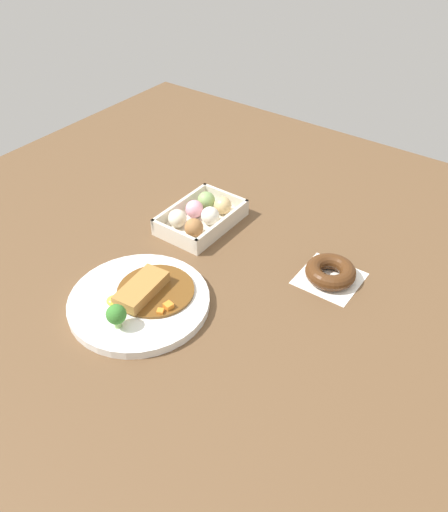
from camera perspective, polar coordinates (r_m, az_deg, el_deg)
name	(u,v)px	position (r m, az deg, el deg)	size (l,w,h in m)	color
ground_plane	(201,273)	(1.13, -2.46, -1.89)	(1.60, 1.60, 0.00)	brown
curry_plate	(140,300)	(1.06, -9.12, -4.74)	(0.28, 0.28, 0.07)	white
donut_box	(201,216)	(1.26, -2.49, 4.32)	(0.20, 0.14, 0.06)	beige
chocolate_ring_donut	(330,272)	(1.13, 11.46, -1.75)	(0.13, 0.13, 0.04)	white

